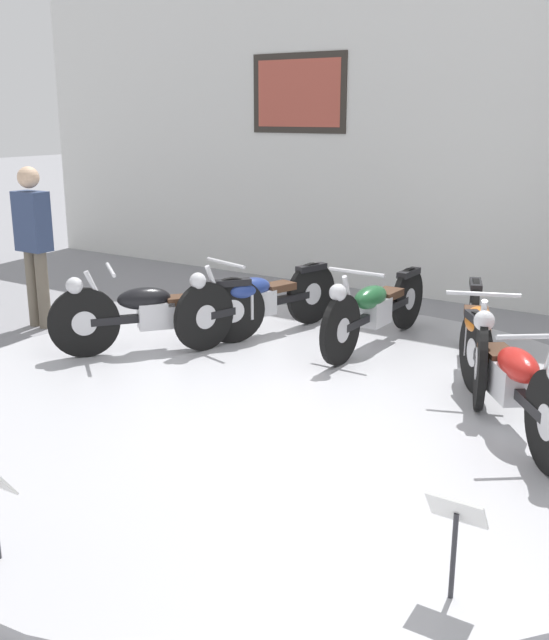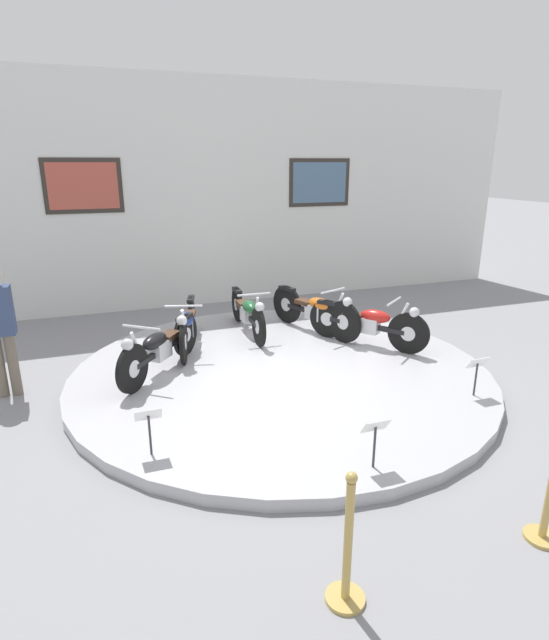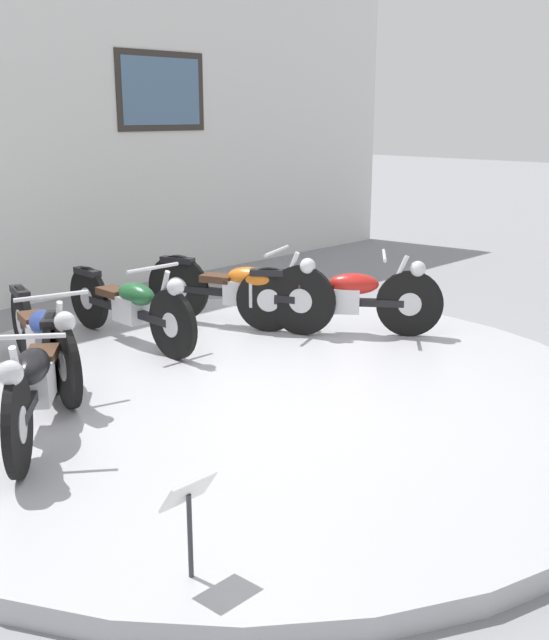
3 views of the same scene
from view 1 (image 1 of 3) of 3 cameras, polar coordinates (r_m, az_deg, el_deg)
The scene contains 10 objects.
ground_plane at distance 5.78m, azimuth 0.45°, elevation -7.25°, with size 60.00×60.00×0.00m, color gray.
display_platform at distance 5.75m, azimuth 0.45°, elevation -6.63°, with size 5.76×5.76×0.13m, color #ADADB2.
back_wall at distance 9.17m, azimuth 15.56°, elevation 15.08°, with size 14.00×0.22×4.50m.
motorcycle_black at distance 6.85m, azimuth -9.06°, elevation 0.78°, with size 1.27×1.58×0.79m.
motorcycle_blue at distance 7.17m, azimuth -1.31°, elevation 1.66°, with size 0.66×1.93×0.79m.
motorcycle_green at distance 6.94m, azimuth 7.65°, elevation 0.99°, with size 0.54×1.97×0.78m.
motorcycle_orange at distance 6.24m, azimuth 15.19°, elevation -0.83°, with size 0.80×1.91×0.82m.
motorcycle_red at distance 5.32m, azimuth 17.58°, elevation -4.09°, with size 1.25×1.61×0.79m.
info_placard_front_right at distance 3.48m, azimuth 13.64°, elevation -14.91°, with size 0.26×0.11×0.51m.
visitor_standing at distance 8.29m, azimuth -17.89°, elevation 5.99°, with size 0.36×0.22×1.71m.
Camera 1 is at (2.90, -4.47, 2.24)m, focal length 42.00 mm.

